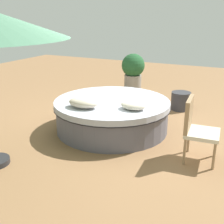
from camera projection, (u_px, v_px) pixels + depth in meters
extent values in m
plane|color=olive|center=(112.00, 129.00, 5.64)|extent=(16.00, 16.00, 0.00)
cylinder|color=#595966|center=(112.00, 118.00, 5.57)|extent=(2.15, 2.15, 0.48)
cylinder|color=black|center=(112.00, 106.00, 5.49)|extent=(2.22, 2.22, 0.02)
cylinder|color=#B2B7C6|center=(112.00, 103.00, 5.47)|extent=(2.21, 2.21, 0.11)
ellipsoid|color=beige|center=(83.00, 102.00, 5.00)|extent=(0.56, 0.36, 0.18)
ellipsoid|color=beige|center=(133.00, 105.00, 4.92)|extent=(0.45, 0.34, 0.15)
cylinder|color=#997A56|center=(216.00, 144.00, 4.51)|extent=(0.04, 0.04, 0.42)
cylinder|color=#997A56|center=(214.00, 156.00, 4.12)|extent=(0.04, 0.04, 0.42)
cylinder|color=#997A56|center=(188.00, 140.00, 4.66)|extent=(0.04, 0.04, 0.42)
cylinder|color=#997A56|center=(184.00, 151.00, 4.27)|extent=(0.04, 0.04, 0.42)
cube|color=beige|center=(202.00, 133.00, 4.31)|extent=(0.54, 0.56, 0.06)
cube|color=#997A56|center=(189.00, 114.00, 4.30)|extent=(0.10, 0.52, 0.50)
cylinder|color=gray|center=(133.00, 82.00, 8.46)|extent=(0.50, 0.50, 0.45)
sphere|color=#23562D|center=(133.00, 65.00, 8.30)|extent=(0.67, 0.67, 0.67)
cylinder|color=#333338|center=(181.00, 101.00, 6.73)|extent=(0.45, 0.45, 0.42)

